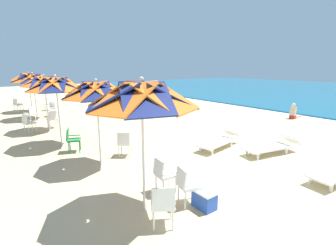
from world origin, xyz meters
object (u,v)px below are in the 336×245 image
at_px(plastic_chair_4, 72,138).
at_px(beach_umbrella_4, 33,79).
at_px(plastic_chair_7, 31,113).
at_px(beach_umbrella_5, 28,78).
at_px(cooler_box, 204,199).
at_px(plastic_chair_2, 186,184).
at_px(sun_lounger_1, 271,146).
at_px(beach_umbrella_0, 142,97).
at_px(plastic_chair_6, 53,118).
at_px(plastic_chair_1, 163,173).
at_px(plastic_chair_10, 17,104).
at_px(sun_lounger_2, 219,141).
at_px(plastic_chair_5, 28,122).
at_px(beach_umbrella_3, 44,82).
at_px(plastic_chair_8, 51,108).
at_px(plastic_chair_3, 125,142).
at_px(beach_umbrella_2, 56,85).
at_px(plastic_chair_9, 48,103).
at_px(beachgoer_seated, 294,114).
at_px(beach_umbrella_1, 96,91).
at_px(plastic_chair_0, 163,203).

bearing_deg(plastic_chair_4, beach_umbrella_4, 179.31).
bearing_deg(plastic_chair_7, beach_umbrella_5, 170.80).
xyz_separation_m(plastic_chair_7, cooler_box, (11.56, 1.52, -0.30)).
bearing_deg(plastic_chair_2, sun_lounger_1, 98.38).
distance_m(beach_umbrella_0, plastic_chair_2, 2.13).
height_order(plastic_chair_2, beach_umbrella_4, beach_umbrella_4).
relative_size(plastic_chair_6, beach_umbrella_4, 0.33).
relative_size(plastic_chair_1, plastic_chair_6, 1.00).
height_order(plastic_chair_7, plastic_chair_10, same).
relative_size(beach_umbrella_0, plastic_chair_10, 3.22).
distance_m(plastic_chair_4, sun_lounger_2, 5.32).
bearing_deg(plastic_chair_7, beach_umbrella_4, 154.39).
bearing_deg(plastic_chair_10, plastic_chair_5, -2.65).
xyz_separation_m(beach_umbrella_3, plastic_chair_8, (-3.56, 0.89, -1.78)).
height_order(plastic_chair_3, beach_umbrella_5, beach_umbrella_5).
relative_size(beach_umbrella_2, beach_umbrella_3, 1.03).
distance_m(beach_umbrella_3, plastic_chair_9, 6.27).
height_order(beach_umbrella_4, beach_umbrella_5, beach_umbrella_4).
height_order(beach_umbrella_2, plastic_chair_10, beach_umbrella_2).
distance_m(plastic_chair_7, sun_lounger_1, 12.05).
bearing_deg(plastic_chair_8, beachgoer_seated, 50.53).
xyz_separation_m(plastic_chair_1, plastic_chair_8, (-11.61, 0.04, 0.00)).
xyz_separation_m(beach_umbrella_1, plastic_chair_9, (-11.41, 0.88, -1.78)).
xyz_separation_m(beach_umbrella_2, beach_umbrella_5, (-8.95, 0.38, -0.05)).
relative_size(plastic_chair_8, sun_lounger_1, 0.39).
xyz_separation_m(plastic_chair_5, beach_umbrella_4, (-3.24, 0.90, 1.80)).
xyz_separation_m(plastic_chair_0, plastic_chair_5, (-9.22, -0.89, 0.00)).
bearing_deg(plastic_chair_5, cooler_box, 12.14).
bearing_deg(beach_umbrella_4, sun_lounger_2, 23.94).
bearing_deg(plastic_chair_8, beach_umbrella_3, -13.98).
relative_size(plastic_chair_4, plastic_chair_5, 1.00).
bearing_deg(cooler_box, beach_umbrella_1, -166.72).
relative_size(plastic_chair_6, beachgoer_seated, 0.94).
distance_m(plastic_chair_2, plastic_chair_4, 5.11).
bearing_deg(beachgoer_seated, plastic_chair_6, -116.96).
relative_size(plastic_chair_2, beach_umbrella_1, 0.33).
xyz_separation_m(plastic_chair_3, sun_lounger_2, (1.30, 3.24, -0.22)).
bearing_deg(beach_umbrella_3, beach_umbrella_4, 178.91).
distance_m(plastic_chair_3, cooler_box, 3.83).
height_order(sun_lounger_1, cooler_box, sun_lounger_1).
bearing_deg(beach_umbrella_5, beach_umbrella_4, -3.45).
xyz_separation_m(plastic_chair_2, plastic_chair_5, (-8.89, -1.76, 0.00)).
bearing_deg(cooler_box, plastic_chair_0, -90.11).
relative_size(plastic_chair_3, beachgoer_seated, 0.94).
height_order(beach_umbrella_2, cooler_box, beach_umbrella_2).
height_order(beach_umbrella_4, beachgoer_seated, beach_umbrella_4).
bearing_deg(sun_lounger_2, sun_lounger_1, 31.85).
distance_m(plastic_chair_4, beach_umbrella_3, 4.16).
distance_m(plastic_chair_0, plastic_chair_2, 0.93).
bearing_deg(plastic_chair_6, beach_umbrella_5, -179.74).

